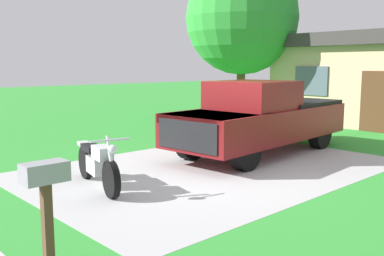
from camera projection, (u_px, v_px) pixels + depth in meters
ground_plane at (213, 168)px, 9.75m from camera, size 80.00×80.00×0.00m
driveway_pad at (213, 168)px, 9.75m from camera, size 5.53×8.12×0.01m
motorcycle at (97, 163)px, 8.14m from camera, size 2.18×0.85×1.09m
pickup_truck at (262, 117)px, 11.29m from camera, size 2.41×5.75×1.90m
mailbox at (46, 188)px, 4.68m from camera, size 0.26×0.48×1.26m
shade_tree at (242, 18)px, 18.22m from camera, size 4.72×4.72×6.61m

